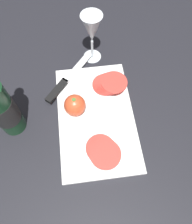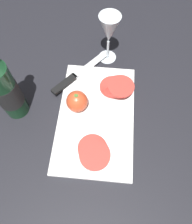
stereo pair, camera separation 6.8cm
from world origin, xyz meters
TOP-DOWN VIEW (x-y plane):
  - ground_plane at (0.00, 0.00)m, footprint 3.00×3.00m
  - cutting_board at (0.09, 0.03)m, footprint 0.40×0.24m
  - wine_bottle at (0.08, -0.23)m, footprint 0.08×0.08m
  - wine_glass at (-0.17, 0.05)m, footprint 0.07×0.07m
  - whole_tomato at (0.06, -0.03)m, footprint 0.07×0.07m
  - knife at (-0.04, -0.07)m, footprint 0.21×0.18m
  - tomato_slice_stack_near at (0.21, 0.03)m, footprint 0.12×0.10m
  - tomato_slice_stack_far at (-0.02, 0.09)m, footprint 0.10×0.12m

SIDE VIEW (x-z plane):
  - ground_plane at x=0.00m, z-range 0.00..0.00m
  - cutting_board at x=0.09m, z-range 0.00..0.01m
  - knife at x=-0.04m, z-range 0.01..0.02m
  - tomato_slice_stack_near at x=0.21m, z-range 0.01..0.05m
  - tomato_slice_stack_far at x=-0.02m, z-range 0.01..0.05m
  - whole_tomato at x=0.06m, z-range 0.01..0.08m
  - wine_bottle at x=0.08m, z-range -0.04..0.28m
  - wine_glass at x=-0.17m, z-range 0.03..0.22m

